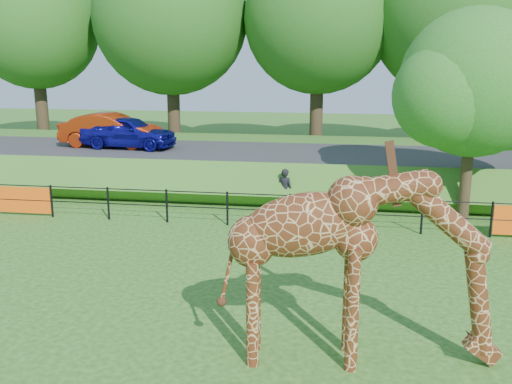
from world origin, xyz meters
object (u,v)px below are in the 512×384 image
visitor (285,190)px  car_red (111,130)px  giraffe (361,268)px  tree_east (477,89)px  car_blue (128,132)px

visitor → car_red: bearing=-5.6°
giraffe → tree_east: (3.61, 9.41, 2.53)m
car_blue → giraffe: bearing=-140.1°
car_red → tree_east: size_ratio=0.65×
car_red → car_blue: bearing=-101.3°
car_red → visitor: 9.13m
giraffe → car_red: giraffe is taller
giraffe → tree_east: size_ratio=0.72×
car_red → tree_east: tree_east is taller
giraffe → car_red: 17.38m
car_blue → visitor: size_ratio=2.70×
giraffe → car_blue: 16.69m
car_blue → visitor: bearing=-113.6°
car_blue → tree_east: size_ratio=0.60×
giraffe → visitor: size_ratio=3.25×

